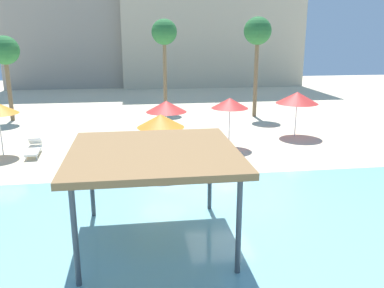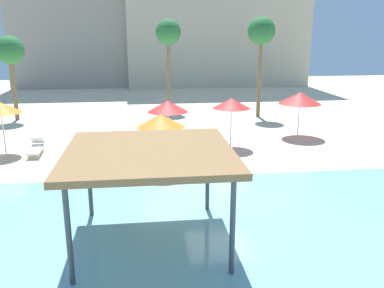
{
  "view_description": "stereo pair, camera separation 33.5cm",
  "coord_description": "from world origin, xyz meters",
  "px_view_note": "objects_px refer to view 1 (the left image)",
  "views": [
    {
      "loc": [
        -3.12,
        -14.38,
        5.85
      ],
      "look_at": [
        -0.8,
        2.0,
        1.3
      ],
      "focal_mm": 37.95,
      "sensor_mm": 36.0,
      "label": 1
    },
    {
      "loc": [
        -2.79,
        -14.43,
        5.85
      ],
      "look_at": [
        -0.8,
        2.0,
        1.3
      ],
      "focal_mm": 37.95,
      "sensor_mm": 36.0,
      "label": 2
    }
  ],
  "objects_px": {
    "beach_umbrella_red_2": "(166,106)",
    "palm_tree_2": "(258,34)",
    "shade_pavilion": "(154,155)",
    "palm_tree_1": "(5,52)",
    "beach_umbrella_red_5": "(230,103)",
    "beach_umbrella_red_7": "(297,98)",
    "palm_tree_0": "(164,34)",
    "lounge_chair_0": "(34,148)",
    "beach_umbrella_orange_3": "(161,121)"
  },
  "relations": [
    {
      "from": "beach_umbrella_red_2",
      "to": "palm_tree_2",
      "type": "height_order",
      "value": "palm_tree_2"
    },
    {
      "from": "shade_pavilion",
      "to": "palm_tree_2",
      "type": "xyz_separation_m",
      "value": [
        8.06,
        17.29,
        3.17
      ]
    },
    {
      "from": "beach_umbrella_red_2",
      "to": "palm_tree_1",
      "type": "distance_m",
      "value": 13.36
    },
    {
      "from": "shade_pavilion",
      "to": "beach_umbrella_red_5",
      "type": "height_order",
      "value": "shade_pavilion"
    },
    {
      "from": "beach_umbrella_red_2",
      "to": "beach_umbrella_red_7",
      "type": "relative_size",
      "value": 0.98
    },
    {
      "from": "shade_pavilion",
      "to": "palm_tree_0",
      "type": "height_order",
      "value": "palm_tree_0"
    },
    {
      "from": "beach_umbrella_red_5",
      "to": "palm_tree_1",
      "type": "bearing_deg",
      "value": 146.9
    },
    {
      "from": "palm_tree_1",
      "to": "shade_pavilion",
      "type": "bearing_deg",
      "value": -64.06
    },
    {
      "from": "lounge_chair_0",
      "to": "palm_tree_0",
      "type": "distance_m",
      "value": 14.27
    },
    {
      "from": "beach_umbrella_orange_3",
      "to": "palm_tree_1",
      "type": "distance_m",
      "value": 15.55
    },
    {
      "from": "beach_umbrella_red_7",
      "to": "palm_tree_2",
      "type": "xyz_separation_m",
      "value": [
        -0.69,
        5.97,
        3.52
      ]
    },
    {
      "from": "beach_umbrella_red_7",
      "to": "palm_tree_2",
      "type": "height_order",
      "value": "palm_tree_2"
    },
    {
      "from": "beach_umbrella_red_7",
      "to": "lounge_chair_0",
      "type": "xyz_separation_m",
      "value": [
        -14.25,
        -1.81,
        -1.93
      ]
    },
    {
      "from": "beach_umbrella_red_2",
      "to": "beach_umbrella_orange_3",
      "type": "relative_size",
      "value": 1.0
    },
    {
      "from": "beach_umbrella_red_7",
      "to": "lounge_chair_0",
      "type": "distance_m",
      "value": 14.49
    },
    {
      "from": "shade_pavilion",
      "to": "beach_umbrella_orange_3",
      "type": "xyz_separation_m",
      "value": [
        0.58,
        6.09,
        -0.35
      ]
    },
    {
      "from": "lounge_chair_0",
      "to": "palm_tree_0",
      "type": "relative_size",
      "value": 0.28
    },
    {
      "from": "lounge_chair_0",
      "to": "palm_tree_1",
      "type": "distance_m",
      "value": 10.26
    },
    {
      "from": "beach_umbrella_red_7",
      "to": "lounge_chair_0",
      "type": "height_order",
      "value": "beach_umbrella_red_7"
    },
    {
      "from": "shade_pavilion",
      "to": "beach_umbrella_orange_3",
      "type": "relative_size",
      "value": 1.8
    },
    {
      "from": "shade_pavilion",
      "to": "palm_tree_1",
      "type": "bearing_deg",
      "value": 115.94
    },
    {
      "from": "lounge_chair_0",
      "to": "beach_umbrella_orange_3",
      "type": "bearing_deg",
      "value": 56.65
    },
    {
      "from": "beach_umbrella_red_7",
      "to": "palm_tree_0",
      "type": "height_order",
      "value": "palm_tree_0"
    },
    {
      "from": "lounge_chair_0",
      "to": "palm_tree_1",
      "type": "height_order",
      "value": "palm_tree_1"
    },
    {
      "from": "beach_umbrella_red_2",
      "to": "beach_umbrella_orange_3",
      "type": "distance_m",
      "value": 3.58
    },
    {
      "from": "beach_umbrella_red_5",
      "to": "palm_tree_1",
      "type": "height_order",
      "value": "palm_tree_1"
    },
    {
      "from": "beach_umbrella_red_7",
      "to": "palm_tree_1",
      "type": "distance_m",
      "value": 19.05
    },
    {
      "from": "palm_tree_1",
      "to": "palm_tree_2",
      "type": "xyz_separation_m",
      "value": [
        16.92,
        -0.92,
        1.17
      ]
    },
    {
      "from": "beach_umbrella_red_5",
      "to": "beach_umbrella_red_7",
      "type": "relative_size",
      "value": 1.01
    },
    {
      "from": "beach_umbrella_orange_3",
      "to": "palm_tree_1",
      "type": "height_order",
      "value": "palm_tree_1"
    },
    {
      "from": "beach_umbrella_red_7",
      "to": "palm_tree_1",
      "type": "relative_size",
      "value": 0.46
    },
    {
      "from": "lounge_chair_0",
      "to": "shade_pavilion",
      "type": "bearing_deg",
      "value": 26.05
    },
    {
      "from": "palm_tree_0",
      "to": "palm_tree_1",
      "type": "height_order",
      "value": "palm_tree_0"
    },
    {
      "from": "shade_pavilion",
      "to": "beach_umbrella_red_7",
      "type": "height_order",
      "value": "shade_pavilion"
    },
    {
      "from": "beach_umbrella_red_5",
      "to": "palm_tree_1",
      "type": "distance_m",
      "value": 15.98
    },
    {
      "from": "beach_umbrella_red_2",
      "to": "palm_tree_0",
      "type": "bearing_deg",
      "value": 85.92
    },
    {
      "from": "palm_tree_0",
      "to": "beach_umbrella_red_7",
      "type": "bearing_deg",
      "value": -53.1
    },
    {
      "from": "beach_umbrella_red_7",
      "to": "palm_tree_0",
      "type": "xyz_separation_m",
      "value": [
        -6.87,
        9.15,
        3.46
      ]
    },
    {
      "from": "palm_tree_2",
      "to": "beach_umbrella_red_7",
      "type": "bearing_deg",
      "value": -83.43
    },
    {
      "from": "beach_umbrella_orange_3",
      "to": "beach_umbrella_red_5",
      "type": "height_order",
      "value": "beach_umbrella_red_5"
    },
    {
      "from": "beach_umbrella_red_7",
      "to": "palm_tree_1",
      "type": "xyz_separation_m",
      "value": [
        -17.61,
        6.89,
        2.35
      ]
    },
    {
      "from": "shade_pavilion",
      "to": "beach_umbrella_red_2",
      "type": "bearing_deg",
      "value": 83.46
    },
    {
      "from": "beach_umbrella_red_2",
      "to": "beach_umbrella_red_7",
      "type": "height_order",
      "value": "beach_umbrella_red_7"
    },
    {
      "from": "palm_tree_2",
      "to": "lounge_chair_0",
      "type": "bearing_deg",
      "value": -150.17
    },
    {
      "from": "shade_pavilion",
      "to": "beach_umbrella_orange_3",
      "type": "bearing_deg",
      "value": 84.52
    },
    {
      "from": "lounge_chair_0",
      "to": "palm_tree_2",
      "type": "height_order",
      "value": "palm_tree_2"
    },
    {
      "from": "beach_umbrella_red_5",
      "to": "beach_umbrella_red_7",
      "type": "height_order",
      "value": "beach_umbrella_red_5"
    },
    {
      "from": "lounge_chair_0",
      "to": "beach_umbrella_red_2",
      "type": "bearing_deg",
      "value": 87.07
    },
    {
      "from": "beach_umbrella_orange_3",
      "to": "beach_umbrella_red_7",
      "type": "height_order",
      "value": "beach_umbrella_red_7"
    },
    {
      "from": "beach_umbrella_orange_3",
      "to": "palm_tree_0",
      "type": "xyz_separation_m",
      "value": [
        1.29,
        14.38,
        3.46
      ]
    }
  ]
}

